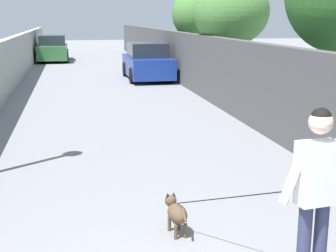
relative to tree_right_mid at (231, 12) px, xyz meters
The scene contains 8 objects.
ground_plane 5.08m from the tree_right_mid, 76.44° to the left, with size 80.00×80.00×0.00m, color gray.
fence_right 2.20m from the tree_right_mid, 138.47° to the left, with size 48.00×0.30×2.01m, color #4C4C4C.
tree_right_mid is the anchor object (origin of this frame).
tree_right_far 6.02m from the tree_right_mid, ahead, with size 2.45×2.45×3.94m.
person_skateboarder 12.00m from the tree_right_mid, 165.29° to the left, with size 0.26×0.72×1.72m.
dog 11.06m from the tree_right_mid, 158.21° to the left, with size 1.79×1.12×1.06m.
car_near 5.58m from the tree_right_mid, 23.08° to the left, with size 3.99×1.80×1.54m.
car_far 15.90m from the tree_right_mid, 23.38° to the left, with size 4.29×1.80×1.54m.
Camera 1 is at (-2.31, 1.03, 2.59)m, focal length 51.12 mm.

